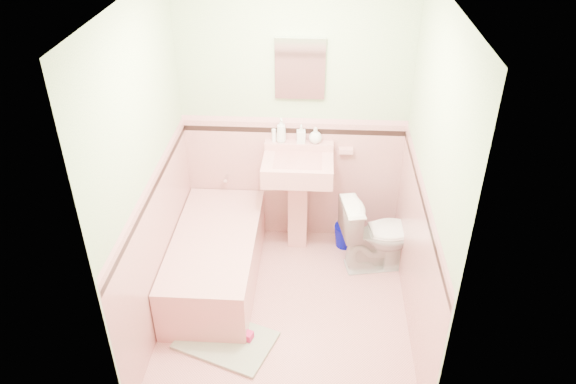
# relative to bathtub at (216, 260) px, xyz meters

# --- Properties ---
(floor) EXTENTS (2.20, 2.20, 0.00)m
(floor) POSITION_rel_bathtub_xyz_m (0.63, -0.33, -0.23)
(floor) COLOR #D48D8B
(floor) RESTS_ON ground
(ceiling) EXTENTS (2.20, 2.20, 0.00)m
(ceiling) POSITION_rel_bathtub_xyz_m (0.63, -0.33, 2.27)
(ceiling) COLOR white
(ceiling) RESTS_ON ground
(wall_back) EXTENTS (2.50, 0.00, 2.50)m
(wall_back) POSITION_rel_bathtub_xyz_m (0.63, 0.77, 1.02)
(wall_back) COLOR #EFE4C3
(wall_back) RESTS_ON ground
(wall_front) EXTENTS (2.50, 0.00, 2.50)m
(wall_front) POSITION_rel_bathtub_xyz_m (0.63, -1.43, 1.02)
(wall_front) COLOR #EFE4C3
(wall_front) RESTS_ON ground
(wall_left) EXTENTS (0.00, 2.50, 2.50)m
(wall_left) POSITION_rel_bathtub_xyz_m (-0.37, -0.33, 1.02)
(wall_left) COLOR #EFE4C3
(wall_left) RESTS_ON ground
(wall_right) EXTENTS (0.00, 2.50, 2.50)m
(wall_right) POSITION_rel_bathtub_xyz_m (1.63, -0.33, 1.02)
(wall_right) COLOR #EFE4C3
(wall_right) RESTS_ON ground
(wainscot_back) EXTENTS (2.00, 0.00, 2.00)m
(wainscot_back) POSITION_rel_bathtub_xyz_m (0.63, 0.76, 0.38)
(wainscot_back) COLOR #D79390
(wainscot_back) RESTS_ON ground
(wainscot_front) EXTENTS (2.00, 0.00, 2.00)m
(wainscot_front) POSITION_rel_bathtub_xyz_m (0.63, -1.42, 0.38)
(wainscot_front) COLOR #D79390
(wainscot_front) RESTS_ON ground
(wainscot_left) EXTENTS (0.00, 2.20, 2.20)m
(wainscot_left) POSITION_rel_bathtub_xyz_m (-0.36, -0.33, 0.38)
(wainscot_left) COLOR #D79390
(wainscot_left) RESTS_ON ground
(wainscot_right) EXTENTS (0.00, 2.20, 2.20)m
(wainscot_right) POSITION_rel_bathtub_xyz_m (1.62, -0.33, 0.38)
(wainscot_right) COLOR #D79390
(wainscot_right) RESTS_ON ground
(accent_back) EXTENTS (2.00, 0.00, 2.00)m
(accent_back) POSITION_rel_bathtub_xyz_m (0.63, 0.75, 0.90)
(accent_back) COLOR black
(accent_back) RESTS_ON ground
(accent_front) EXTENTS (2.00, 0.00, 2.00)m
(accent_front) POSITION_rel_bathtub_xyz_m (0.63, -1.41, 0.90)
(accent_front) COLOR black
(accent_front) RESTS_ON ground
(accent_left) EXTENTS (0.00, 2.20, 2.20)m
(accent_left) POSITION_rel_bathtub_xyz_m (-0.35, -0.33, 0.89)
(accent_left) COLOR black
(accent_left) RESTS_ON ground
(accent_right) EXTENTS (0.00, 2.20, 2.20)m
(accent_right) POSITION_rel_bathtub_xyz_m (1.61, -0.33, 0.89)
(accent_right) COLOR black
(accent_right) RESTS_ON ground
(cap_back) EXTENTS (2.00, 0.00, 2.00)m
(cap_back) POSITION_rel_bathtub_xyz_m (0.63, 0.75, 0.99)
(cap_back) COLOR #D49496
(cap_back) RESTS_ON ground
(cap_front) EXTENTS (2.00, 0.00, 2.00)m
(cap_front) POSITION_rel_bathtub_xyz_m (0.63, -1.41, 0.99)
(cap_front) COLOR #D49496
(cap_front) RESTS_ON ground
(cap_left) EXTENTS (0.00, 2.20, 2.20)m
(cap_left) POSITION_rel_bathtub_xyz_m (-0.35, -0.33, 1.00)
(cap_left) COLOR #D49496
(cap_left) RESTS_ON ground
(cap_right) EXTENTS (0.00, 2.20, 2.20)m
(cap_right) POSITION_rel_bathtub_xyz_m (1.61, -0.33, 1.00)
(cap_right) COLOR #D49496
(cap_right) RESTS_ON ground
(bathtub) EXTENTS (0.70, 1.50, 0.45)m
(bathtub) POSITION_rel_bathtub_xyz_m (0.00, 0.00, 0.00)
(bathtub) COLOR #CF8A87
(bathtub) RESTS_ON floor
(tub_faucet) EXTENTS (0.04, 0.12, 0.04)m
(tub_faucet) POSITION_rel_bathtub_xyz_m (0.00, 0.72, 0.41)
(tub_faucet) COLOR silver
(tub_faucet) RESTS_ON wall_back
(sink) EXTENTS (0.61, 0.50, 0.96)m
(sink) POSITION_rel_bathtub_xyz_m (0.68, 0.53, 0.26)
(sink) COLOR #CF8A87
(sink) RESTS_ON floor
(sink_faucet) EXTENTS (0.02, 0.02, 0.10)m
(sink_faucet) POSITION_rel_bathtub_xyz_m (0.68, 0.67, 0.72)
(sink_faucet) COLOR silver
(sink_faucet) RESTS_ON sink
(medicine_cabinet) EXTENTS (0.42, 0.04, 0.52)m
(medicine_cabinet) POSITION_rel_bathtub_xyz_m (0.68, 0.74, 1.47)
(medicine_cabinet) COLOR white
(medicine_cabinet) RESTS_ON wall_back
(soap_dish) EXTENTS (0.13, 0.08, 0.04)m
(soap_dish) POSITION_rel_bathtub_xyz_m (1.10, 0.73, 0.72)
(soap_dish) COLOR #CF8A87
(soap_dish) RESTS_ON wall_back
(soap_bottle_left) EXTENTS (0.11, 0.11, 0.22)m
(soap_bottle_left) POSITION_rel_bathtub_xyz_m (0.52, 0.71, 0.92)
(soap_bottle_left) COLOR #B2B2B2
(soap_bottle_left) RESTS_ON sink
(soap_bottle_mid) EXTENTS (0.08, 0.08, 0.17)m
(soap_bottle_mid) POSITION_rel_bathtub_xyz_m (0.70, 0.71, 0.89)
(soap_bottle_mid) COLOR #B2B2B2
(soap_bottle_mid) RESTS_ON sink
(soap_bottle_right) EXTENTS (0.12, 0.12, 0.15)m
(soap_bottle_right) POSITION_rel_bathtub_xyz_m (0.82, 0.71, 0.88)
(soap_bottle_right) COLOR #B2B2B2
(soap_bottle_right) RESTS_ON sink
(tube) EXTENTS (0.04, 0.04, 0.12)m
(tube) POSITION_rel_bathtub_xyz_m (0.46, 0.71, 0.86)
(tube) COLOR white
(tube) RESTS_ON sink
(toilet) EXTENTS (0.75, 0.52, 0.70)m
(toilet) POSITION_rel_bathtub_xyz_m (1.42, 0.30, 0.13)
(toilet) COLOR white
(toilet) RESTS_ON floor
(bucket) EXTENTS (0.22, 0.22, 0.22)m
(bucket) POSITION_rel_bathtub_xyz_m (1.14, 0.58, -0.12)
(bucket) COLOR #0205A2
(bucket) RESTS_ON floor
(bath_mat) EXTENTS (0.84, 0.70, 0.03)m
(bath_mat) POSITION_rel_bathtub_xyz_m (0.18, -0.71, -0.21)
(bath_mat) COLOR gray
(bath_mat) RESTS_ON floor
(shoe) EXTENTS (0.17, 0.12, 0.06)m
(shoe) POSITION_rel_bathtub_xyz_m (0.32, -0.68, -0.16)
(shoe) COLOR #BF1E59
(shoe) RESTS_ON bath_mat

